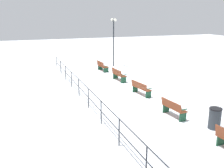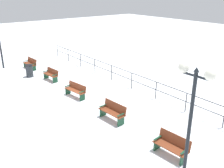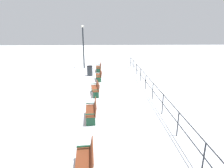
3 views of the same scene
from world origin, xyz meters
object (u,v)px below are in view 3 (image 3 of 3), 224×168
at_px(bench_fifth, 86,161).
at_px(lamppost_near, 83,42).
at_px(bench_fourth, 92,110).
at_px(bench_second, 99,75).
at_px(bench_nearest, 99,67).
at_px(trash_bin, 90,71).
at_px(bench_third, 96,88).

relative_size(bench_fifth, lamppost_near, 0.32).
bearing_deg(lamppost_near, bench_fourth, 97.60).
height_order(bench_second, bench_fourth, bench_fourth).
distance_m(bench_nearest, bench_fifth, 15.11).
distance_m(lamppost_near, trash_bin, 4.54).
bearing_deg(bench_nearest, bench_fourth, 86.41).
relative_size(bench_second, trash_bin, 1.57).
relative_size(bench_fourth, lamppost_near, 0.34).
distance_m(bench_nearest, bench_second, 3.78).
xyz_separation_m(bench_nearest, bench_fourth, (0.04, 11.33, 0.03)).
distance_m(bench_fourth, bench_fifth, 3.78).
xyz_separation_m(bench_second, bench_third, (0.13, 3.77, -0.00)).
bearing_deg(bench_third, bench_fifth, 82.16).
distance_m(bench_second, lamppost_near, 6.29).
bearing_deg(bench_fourth, bench_second, -95.32).
xyz_separation_m(bench_fourth, bench_fifth, (-0.05, 3.78, -0.04)).
xyz_separation_m(bench_third, lamppost_near, (1.76, -9.20, 2.55)).
bearing_deg(bench_second, lamppost_near, -76.31).
bearing_deg(bench_nearest, lamppost_near, -46.46).
bearing_deg(bench_fifth, bench_third, -94.35).
bearing_deg(lamppost_near, bench_fifth, 96.08).
xyz_separation_m(bench_fourth, lamppost_near, (1.73, -12.98, 2.53)).
relative_size(bench_nearest, bench_third, 0.97).
height_order(bench_second, bench_fifth, bench_fifth).
relative_size(bench_third, lamppost_near, 0.35).
relative_size(bench_second, bench_third, 0.90).
bearing_deg(bench_fifth, bench_nearest, -94.51).
xyz_separation_m(bench_second, bench_fifth, (0.10, 11.33, -0.02)).
relative_size(bench_fourth, trash_bin, 1.66).
distance_m(bench_third, trash_bin, 5.62).
bearing_deg(bench_second, bench_nearest, -93.72).
xyz_separation_m(bench_second, lamppost_near, (1.88, -5.43, 2.55)).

